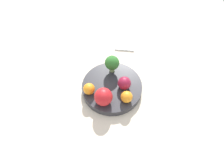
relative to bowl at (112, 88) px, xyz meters
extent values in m
plane|color=gray|center=(0.00, 0.00, -0.03)|extent=(6.00, 6.00, 0.00)
cube|color=beige|center=(0.00, 0.00, -0.02)|extent=(1.20, 1.20, 0.02)
cylinder|color=#2D2D33|center=(0.00, 0.00, 0.00)|extent=(0.21, 0.21, 0.03)
cylinder|color=#8CB76B|center=(-0.07, 0.01, 0.03)|extent=(0.02, 0.02, 0.03)
sphere|color=#2D6B28|center=(-0.07, 0.01, 0.06)|extent=(0.05, 0.05, 0.05)
sphere|color=red|center=(0.06, -0.03, 0.04)|extent=(0.06, 0.06, 0.06)
sphere|color=maroon|center=(0.01, 0.04, 0.04)|extent=(0.04, 0.04, 0.04)
sphere|color=orange|center=(0.06, 0.04, 0.03)|extent=(0.04, 0.04, 0.04)
sphere|color=orange|center=(0.02, -0.08, 0.03)|extent=(0.04, 0.04, 0.04)
cube|color=silver|center=(-0.19, 0.07, -0.01)|extent=(0.03, 0.08, 0.01)
camera|label=1|loc=(0.42, -0.05, 0.63)|focal=35.00mm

